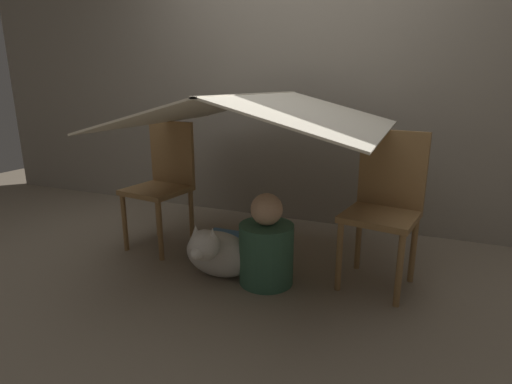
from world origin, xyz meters
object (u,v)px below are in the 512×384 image
object	(u,v)px
person_front	(266,247)
chair_left	(163,179)
dog	(216,252)
chair_right	(385,202)

from	to	relation	value
person_front	chair_left	bearing A→B (deg)	162.73
chair_left	person_front	bearing A→B (deg)	-10.22
dog	person_front	bearing A→B (deg)	14.52
chair_left	chair_right	size ratio (longest dim) A/B	1.00
person_front	dog	bearing A→B (deg)	-165.48
chair_right	person_front	distance (m)	0.76
chair_left	chair_right	distance (m)	1.58
person_front	dog	size ratio (longest dim) A/B	1.24
chair_right	person_front	bearing A→B (deg)	-145.56
chair_left	chair_right	world-z (taller)	same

